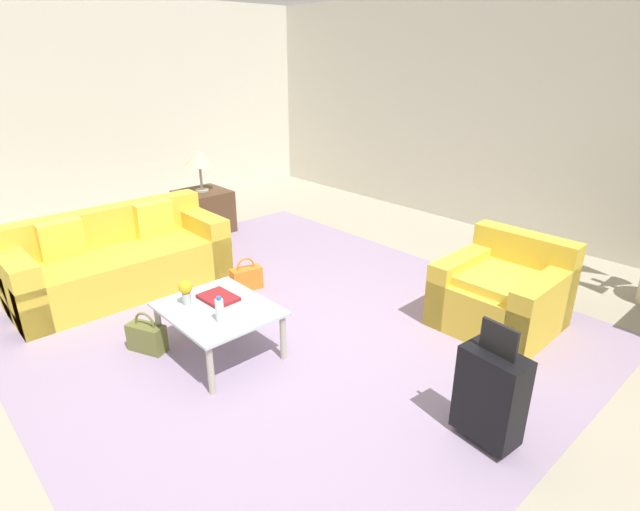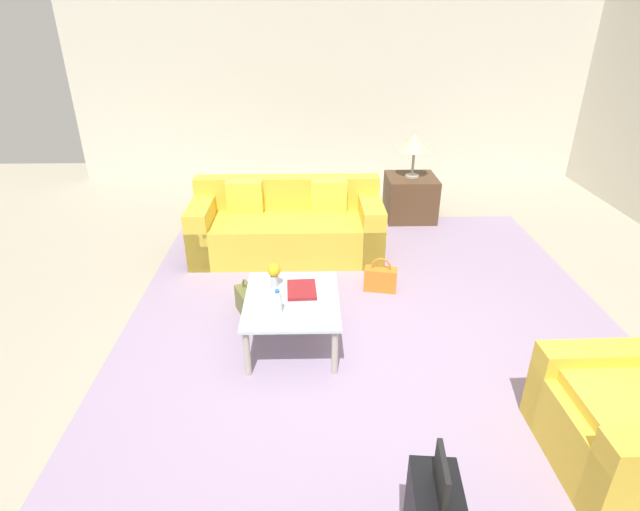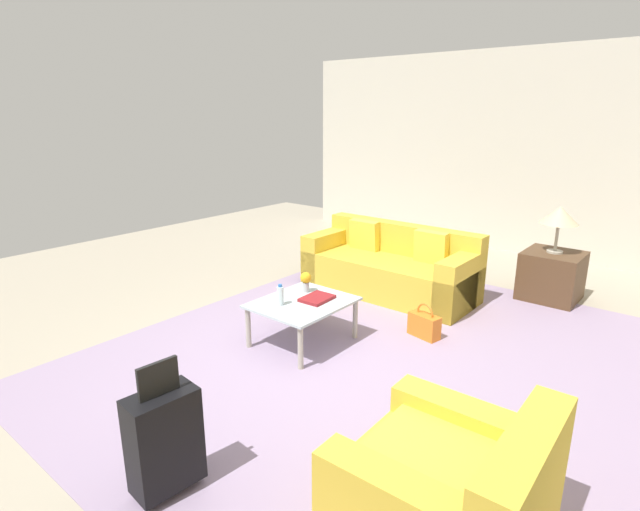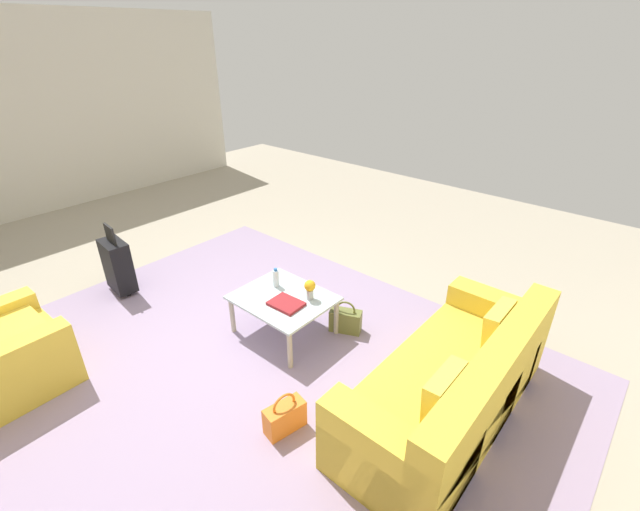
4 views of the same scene
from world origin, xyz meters
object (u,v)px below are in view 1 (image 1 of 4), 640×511
(coffee_table, at_px, (218,313))
(suitcase_black, at_px, (490,394))
(handbag_orange, at_px, (247,278))
(handbag_olive, at_px, (147,337))
(table_lamp, at_px, (199,159))
(armchair, at_px, (504,295))
(water_bottle, at_px, (220,310))
(coffee_table_book, at_px, (218,298))
(couch, at_px, (118,262))
(flower_vase, at_px, (186,290))
(side_table, at_px, (204,211))

(coffee_table, height_order, suitcase_black, suitcase_black)
(handbag_orange, height_order, handbag_olive, same)
(handbag_olive, bearing_deg, table_lamp, 140.62)
(coffee_table, xyz_separation_m, suitcase_black, (2.00, 0.70, -0.02))
(armchair, height_order, water_bottle, armchair)
(coffee_table, relative_size, coffee_table_book, 2.94)
(couch, relative_size, table_lamp, 3.81)
(flower_vase, relative_size, handbag_orange, 0.57)
(coffee_table_book, distance_m, handbag_orange, 1.12)
(handbag_olive, bearing_deg, couch, 166.22)
(water_bottle, distance_m, side_table, 3.41)
(coffee_table_book, height_order, handbag_orange, coffee_table_book)
(table_lamp, bearing_deg, handbag_olive, -39.38)
(handbag_olive, bearing_deg, flower_vase, 50.02)
(suitcase_black, height_order, handbag_olive, suitcase_black)
(flower_vase, distance_m, handbag_olive, 0.56)
(water_bottle, height_order, flower_vase, flower_vase)
(flower_vase, distance_m, table_lamp, 3.10)
(couch, bearing_deg, coffee_table_book, 6.17)
(suitcase_black, relative_size, handbag_orange, 2.37)
(armchair, bearing_deg, coffee_table, -120.92)
(suitcase_black, xyz_separation_m, handbag_olive, (-2.45, -1.13, -0.23))
(armchair, xyz_separation_m, water_bottle, (-1.10, -2.27, 0.23))
(coffee_table, height_order, table_lamp, table_lamp)
(coffee_table, relative_size, flower_vase, 4.46)
(couch, height_order, handbag_olive, couch)
(handbag_orange, bearing_deg, flower_vase, -57.44)
(couch, distance_m, coffee_table, 1.79)
(coffee_table, relative_size, handbag_orange, 2.55)
(table_lamp, height_order, handbag_olive, table_lamp)
(coffee_table, distance_m, flower_vase, 0.32)
(water_bottle, xyz_separation_m, coffee_table_book, (-0.32, 0.18, -0.08))
(couch, relative_size, coffee_table, 2.31)
(couch, relative_size, coffee_table_book, 6.79)
(coffee_table, bearing_deg, side_table, 151.82)
(handbag_orange, distance_m, handbag_olive, 1.34)
(water_bottle, distance_m, handbag_olive, 0.83)
(side_table, bearing_deg, handbag_olive, -39.38)
(flower_vase, bearing_deg, table_lamp, 147.40)
(side_table, bearing_deg, coffee_table, -28.18)
(couch, height_order, suitcase_black, suitcase_black)
(water_bottle, bearing_deg, suitcase_black, 23.96)
(armchair, bearing_deg, suitcase_black, -64.45)
(couch, height_order, flower_vase, couch)
(table_lamp, distance_m, handbag_olive, 3.16)
(coffee_table, relative_size, handbag_olive, 2.55)
(coffee_table, xyz_separation_m, coffee_table_book, (-0.12, 0.08, 0.07))
(armchair, relative_size, flower_vase, 4.74)
(water_bottle, xyz_separation_m, handbag_olive, (-0.65, -0.33, -0.39))
(coffee_table_book, distance_m, flower_vase, 0.27)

